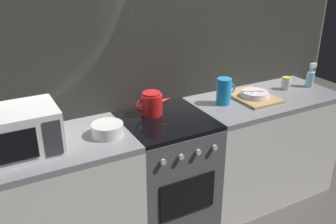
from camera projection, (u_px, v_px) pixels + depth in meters
name	position (u px, v px, depth m)	size (l,w,h in m)	color
ground_plane	(167.00, 223.00, 2.92)	(8.00, 8.00, 0.00)	#47423D
back_wall	(145.00, 65.00, 2.70)	(3.60, 0.05, 2.40)	#B2AD9E
counter_left	(41.00, 212.00, 2.35)	(1.20, 0.60, 0.90)	silver
stove_unit	(167.00, 174.00, 2.74)	(0.60, 0.63, 0.90)	#4C4C51
counter_right	(260.00, 146.00, 3.13)	(1.20, 0.60, 0.90)	silver
microwave	(16.00, 132.00, 2.07)	(0.46, 0.35, 0.27)	white
kettle	(152.00, 104.00, 2.60)	(0.28, 0.15, 0.17)	red
mixing_bowl	(108.00, 130.00, 2.32)	(0.20, 0.20, 0.08)	silver
pitcher	(224.00, 91.00, 2.78)	(0.16, 0.11, 0.20)	#198CD8
dish_pile	(254.00, 96.00, 2.91)	(0.30, 0.40, 0.07)	tan
spice_jar	(286.00, 83.00, 3.10)	(0.08, 0.08, 0.10)	silver
spray_bottle	(310.00, 78.00, 3.15)	(0.08, 0.06, 0.20)	#8CCCE5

